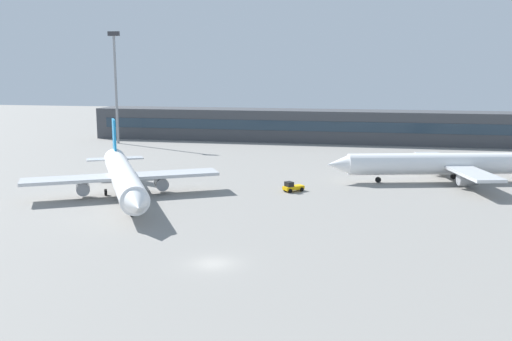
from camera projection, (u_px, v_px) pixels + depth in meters
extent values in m
plane|color=gray|center=(275.00, 188.00, 99.49)|extent=(400.00, 400.00, 0.00)
cube|color=#3F4247|center=(314.00, 126.00, 163.09)|extent=(128.61, 12.00, 9.00)
cube|color=#263847|center=(312.00, 126.00, 157.17)|extent=(122.18, 0.16, 2.80)
cylinder|color=white|center=(123.00, 176.00, 92.05)|extent=(21.85, 34.88, 3.98)
cone|color=white|center=(137.00, 204.00, 72.69)|extent=(5.44, 5.67, 3.78)
cone|color=white|center=(114.00, 158.00, 111.23)|extent=(4.37, 4.83, 2.79)
cube|color=#197FBF|center=(114.00, 135.00, 107.41)|extent=(2.58, 4.21, 5.76)
cube|color=silver|center=(115.00, 159.00, 108.52)|extent=(10.58, 7.67, 0.25)
cube|color=silver|center=(122.00, 177.00, 93.09)|extent=(29.90, 19.71, 0.52)
cylinder|color=gray|center=(83.00, 188.00, 91.47)|extent=(3.46, 3.95, 2.10)
cylinder|color=gray|center=(161.00, 183.00, 95.24)|extent=(3.46, 3.95, 2.10)
cylinder|color=black|center=(132.00, 213.00, 80.19)|extent=(0.88, 1.12, 1.05)
cylinder|color=black|center=(106.00, 192.00, 93.72)|extent=(0.88, 1.12, 1.05)
cylinder|color=black|center=(139.00, 190.00, 95.35)|extent=(0.88, 1.12, 1.05)
cylinder|color=white|center=(449.00, 164.00, 104.34)|extent=(36.99, 12.87, 3.92)
cone|color=white|center=(339.00, 165.00, 103.40)|extent=(5.09, 4.67, 3.73)
cube|color=silver|center=(454.00, 165.00, 104.44)|extent=(12.36, 31.24, 0.52)
cylinder|color=gray|center=(441.00, 167.00, 110.78)|extent=(3.71, 2.81, 2.06)
cylinder|color=gray|center=(468.00, 180.00, 98.60)|extent=(3.71, 2.81, 2.06)
cylinder|color=black|center=(378.00, 180.00, 104.24)|extent=(1.10, 0.65, 1.03)
cylinder|color=black|center=(453.00, 176.00, 107.58)|extent=(1.10, 0.65, 1.03)
cylinder|color=black|center=(465.00, 182.00, 102.30)|extent=(1.10, 0.65, 1.03)
cube|color=#F2B20C|center=(293.00, 188.00, 96.70)|extent=(3.67, 3.54, 0.60)
cube|color=black|center=(289.00, 184.00, 96.13)|extent=(1.76, 1.78, 0.90)
cylinder|color=black|center=(285.00, 189.00, 96.80)|extent=(0.69, 0.66, 0.70)
cylinder|color=black|center=(290.00, 191.00, 95.49)|extent=(0.69, 0.66, 0.70)
cylinder|color=black|center=(297.00, 188.00, 98.02)|extent=(0.69, 0.66, 0.70)
cylinder|color=black|center=(302.00, 189.00, 96.71)|extent=(0.69, 0.66, 0.70)
cylinder|color=gray|center=(116.00, 90.00, 157.00)|extent=(0.70, 0.70, 29.38)
cube|color=#333338|center=(114.00, 34.00, 154.32)|extent=(3.20, 0.80, 1.20)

